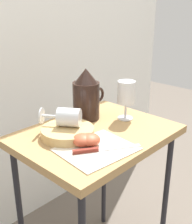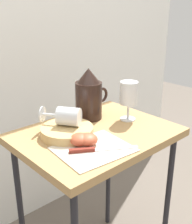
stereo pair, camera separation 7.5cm
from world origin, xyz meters
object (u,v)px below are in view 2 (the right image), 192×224
wine_glass_upright (129,95)px  knife (93,150)px  apple_half_right (87,139)px  table (96,149)px  apple_half_left (80,139)px  wine_glass_tipped_near (67,116)px  basket_tray (67,131)px  pitcher (89,98)px

wine_glass_upright → knife: wine_glass_upright is taller
apple_half_right → table: bearing=33.2°
wine_glass_upright → apple_half_left: 0.31m
wine_glass_tipped_near → knife: size_ratio=0.77×
apple_half_left → basket_tray: bearing=81.5°
pitcher → wine_glass_tipped_near: size_ratio=1.35×
basket_tray → pitcher: (0.18, 0.08, 0.07)m
apple_half_left → knife: 0.07m
basket_tray → wine_glass_upright: bearing=-9.1°
basket_tray → wine_glass_tipped_near: (0.01, 0.01, 0.05)m
basket_tray → wine_glass_tipped_near: 0.06m
pitcher → knife: (-0.18, -0.24, -0.08)m
table → apple_half_right: size_ratio=9.65×
apple_half_left → apple_half_right: same height
table → pitcher: bearing=59.8°
pitcher → knife: size_ratio=1.04×
table → apple_half_left: 0.16m
pitcher → apple_half_left: (-0.19, -0.17, -0.06)m
wine_glass_tipped_near → knife: (-0.02, -0.17, -0.06)m
apple_half_right → knife: bearing=-106.2°
wine_glass_tipped_near → pitcher: bearing=22.3°
wine_glass_upright → basket_tray: bearing=170.9°
table → wine_glass_upright: (0.18, -0.00, 0.18)m
wine_glass_tipped_near → apple_half_left: wine_glass_tipped_near is taller
wine_glass_tipped_near → apple_half_left: (-0.03, -0.11, -0.05)m
table → wine_glass_upright: size_ratio=4.30×
wine_glass_tipped_near → wine_glass_upright: bearing=-12.2°
table → basket_tray: basket_tray is taller
wine_glass_upright → wine_glass_tipped_near: size_ratio=1.03×
knife → table: bearing=44.8°
wine_glass_upright → knife: 0.33m
basket_tray → pitcher: pitcher is taller
basket_tray → knife: (-0.01, -0.16, -0.01)m
table → wine_glass_upright: wine_glass_upright is taller
table → knife: size_ratio=3.41×
apple_half_left → knife: size_ratio=0.35×
table → apple_half_left: bearing=-157.5°
table → pitcher: pitcher is taller
table → wine_glass_tipped_near: size_ratio=4.43×
basket_tray → knife: basket_tray is taller
wine_glass_upright → apple_half_right: 0.30m
knife → apple_half_left: bearing=93.5°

